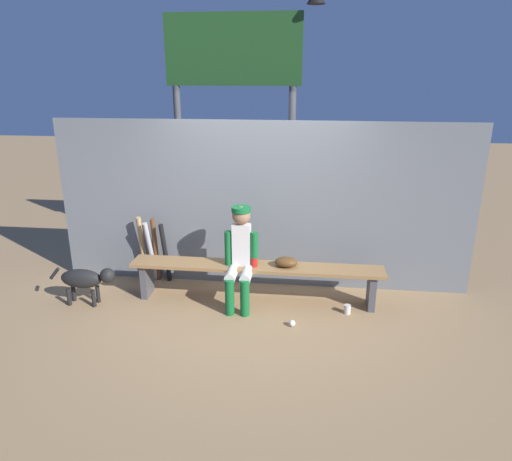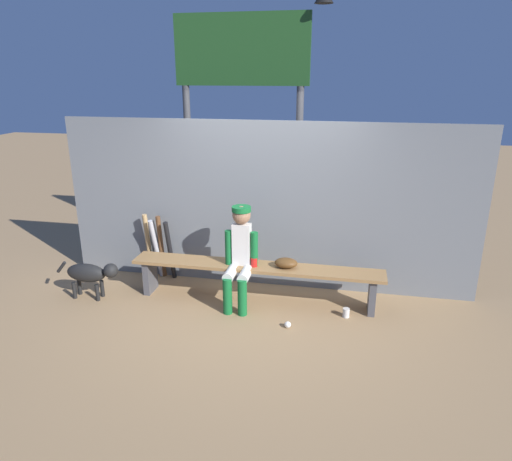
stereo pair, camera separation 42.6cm
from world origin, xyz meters
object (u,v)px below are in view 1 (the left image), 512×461
at_px(dugout_bench, 256,272).
at_px(bat_wood_dark, 156,250).
at_px(scoreboard, 238,82).
at_px(cup_on_bench, 254,262).
at_px(bat_wood_tan, 142,249).
at_px(baseball, 292,323).
at_px(bat_aluminum_black, 165,253).
at_px(baseball_glove, 286,262).
at_px(bat_aluminum_silver, 151,252).
at_px(dog, 86,279).
at_px(player_seated, 240,254).
at_px(cup_on_ground, 347,309).

bearing_deg(dugout_bench, bat_wood_dark, 162.44).
distance_m(bat_wood_dark, scoreboard, 2.53).
xyz_separation_m(cup_on_bench, scoreboard, (-0.40, 1.36, 2.06)).
bearing_deg(bat_wood_tan, baseball, -26.02).
distance_m(bat_aluminum_black, bat_wood_tan, 0.34).
bearing_deg(dugout_bench, baseball_glove, 0.00).
bearing_deg(scoreboard, dugout_bench, -72.64).
distance_m(bat_wood_dark, bat_aluminum_silver, 0.08).
relative_size(dugout_bench, dog, 3.70).
bearing_deg(cup_on_bench, bat_wood_tan, 163.04).
relative_size(player_seated, cup_on_bench, 11.15).
bearing_deg(bat_wood_dark, dog, -128.95).
bearing_deg(baseball, bat_wood_tan, 153.98).
relative_size(bat_wood_dark, baseball, 12.20).
distance_m(bat_aluminum_black, cup_on_ground, 2.49).
bearing_deg(baseball, cup_on_ground, 30.68).
relative_size(baseball_glove, cup_on_bench, 2.55).
bearing_deg(dugout_bench, baseball, -50.04).
distance_m(bat_wood_tan, scoreboard, 2.61).
xyz_separation_m(cup_on_ground, dog, (-3.18, -0.14, 0.28)).
bearing_deg(scoreboard, bat_aluminum_black, -133.10).
relative_size(player_seated, bat_wood_dark, 1.36).
xyz_separation_m(bat_aluminum_silver, cup_on_ground, (2.60, -0.59, -0.38)).
bearing_deg(baseball, dugout_bench, 129.96).
height_order(bat_wood_tan, baseball, bat_wood_tan).
xyz_separation_m(player_seated, baseball, (0.66, -0.46, -0.63)).
height_order(bat_aluminum_black, cup_on_bench, bat_aluminum_black).
bearing_deg(bat_wood_dark, dugout_bench, -17.56).
xyz_separation_m(dugout_bench, scoreboard, (-0.41, 1.32, 2.22)).
distance_m(player_seated, bat_wood_dark, 1.39).
relative_size(bat_wood_dark, cup_on_bench, 8.21).
xyz_separation_m(dugout_bench, dog, (-2.06, -0.33, -0.05)).
height_order(bat_aluminum_black, scoreboard, scoreboard).
bearing_deg(cup_on_ground, cup_on_bench, 172.21).
relative_size(bat_wood_tan, cup_on_bench, 8.36).
bearing_deg(bat_wood_dark, bat_wood_tan, -178.62).
xyz_separation_m(player_seated, scoreboard, (-0.23, 1.43, 1.93)).
height_order(cup_on_bench, scoreboard, scoreboard).
height_order(bat_wood_dark, cup_on_bench, bat_wood_dark).
height_order(dugout_bench, bat_aluminum_silver, bat_aluminum_silver).
relative_size(baseball, cup_on_bench, 0.67).
distance_m(cup_on_bench, scoreboard, 2.50).
height_order(dugout_bench, player_seated, player_seated).
distance_m(baseball_glove, cup_on_ground, 0.92).
xyz_separation_m(bat_aluminum_silver, scoreboard, (1.07, 0.92, 2.17)).
height_order(bat_wood_tan, cup_on_ground, bat_wood_tan).
xyz_separation_m(bat_wood_tan, scoreboard, (1.20, 0.87, 2.14)).
bearing_deg(scoreboard, dog, -134.97).
distance_m(dugout_bench, cup_on_bench, 0.16).
xyz_separation_m(baseball_glove, bat_wood_tan, (-1.98, 0.45, -0.08)).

